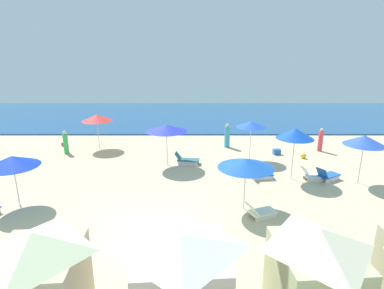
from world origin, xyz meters
The scene contains 23 objects.
ground_plane centered at (0.00, 0.00, 0.00)m, with size 60.00×60.00×0.00m, color beige.
ocean centered at (0.00, 22.05, 0.06)m, with size 60.00×15.90×0.12m, color #214E83.
cabana_1 centered at (-1.95, -4.58, 1.41)m, with size 2.28×2.45×2.72m.
cabana_2 centered at (1.44, -4.61, 1.38)m, with size 2.52×2.47×2.69m.
cabana_3 centered at (4.65, -4.45, 1.42)m, with size 2.14×2.41×2.75m.
umbrella_0 centered at (5.38, 8.14, 2.31)m, with size 1.88×1.88×2.51m.
umbrella_1 centered at (-6.06, 1.91, 2.11)m, with size 2.24×2.24×2.34m.
umbrella_2 centered at (7.09, 5.00, 2.54)m, with size 1.97×1.97×2.81m.
lounge_chair_2_0 centered at (5.37, 4.99, 0.26)m, with size 1.41×0.75×0.72m.
lounge_chair_2_1 centered at (8.19, 4.76, 0.28)m, with size 1.39×0.77×0.75m.
umbrella_3 centered at (-4.92, 10.55, 2.21)m, with size 2.11×2.11×2.45m.
umbrella_4 centered at (0.20, 7.11, 2.32)m, with size 2.46×2.46×2.51m.
lounge_chair_4_0 centered at (1.36, 7.32, 0.26)m, with size 1.54×0.75×0.72m.
umbrella_5 centered at (3.97, 1.61, 2.13)m, with size 2.40×2.40×2.33m.
lounge_chair_5_0 centered at (4.54, 0.87, 0.25)m, with size 1.40×1.01×0.69m.
umbrella_6 centered at (10.43, 4.41, 2.34)m, with size 2.04×2.04×2.59m.
lounge_chair_6_0 centered at (8.93, 4.73, 0.29)m, with size 1.49×1.23×0.80m.
beachgoer_0 centered at (-6.83, 9.43, 0.74)m, with size 0.46×0.46×1.56m.
beachgoer_2 centered at (10.55, 9.90, 0.76)m, with size 0.40×0.40×1.63m.
beachgoer_3 centered at (4.22, 10.84, 0.80)m, with size 0.53×0.53×1.73m.
beach_ball_0 centered at (8.89, 8.34, 0.18)m, with size 0.35×0.35×0.35m, color yellow.
beach_ball_1 centered at (-7.73, 11.09, 0.15)m, with size 0.29×0.29×0.29m, color #DD2E42.
cooler_box_2 centered at (7.39, 9.16, 0.18)m, with size 0.47×0.34×0.37m, color #2960AF.
Camera 1 is at (1.70, -10.80, 6.66)m, focal length 29.28 mm.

